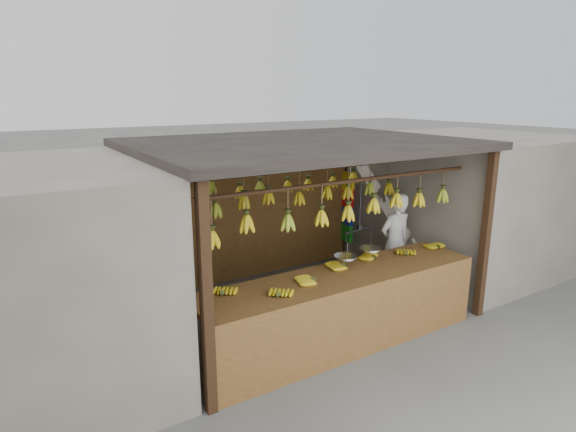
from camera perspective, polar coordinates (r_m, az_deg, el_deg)
ground at (r=7.06m, az=1.31°, el=-10.80°), size 80.00×80.00×0.00m
stall at (r=6.75m, az=-0.13°, el=5.58°), size 4.30×3.30×2.40m
neighbor_right at (r=9.08m, az=20.73°, el=1.67°), size 3.00×3.00×2.30m
counter at (r=5.80m, az=7.11°, el=-9.00°), size 3.69×0.84×0.96m
hanging_bananas at (r=6.54m, az=1.38°, el=2.18°), size 3.59×2.25×0.40m
balance_scale at (r=6.02m, az=8.35°, el=-3.87°), size 0.73×0.35×0.93m
vendor at (r=7.56m, az=12.54°, el=-3.12°), size 0.57×0.38×1.55m
bag_bundles at (r=8.86m, az=7.07°, el=1.06°), size 0.08×0.26×1.29m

